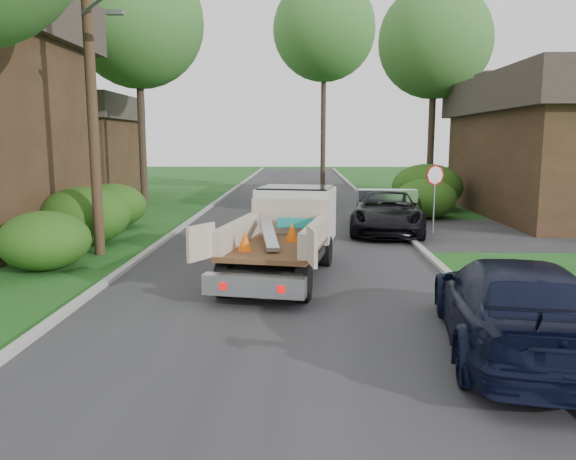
% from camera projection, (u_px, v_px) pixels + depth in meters
% --- Properties ---
extents(ground, '(120.00, 120.00, 0.00)m').
position_uv_depth(ground, '(279.00, 304.00, 11.51)').
color(ground, '#174C15').
rests_on(ground, ground).
extents(road, '(8.00, 90.00, 0.02)m').
position_uv_depth(road, '(290.00, 228.00, 21.38)').
color(road, '#28282B').
rests_on(road, ground).
extents(curb_left, '(0.20, 90.00, 0.12)m').
position_uv_depth(curb_left, '(183.00, 226.00, 21.47)').
color(curb_left, '#9E9E99').
rests_on(curb_left, ground).
extents(curb_right, '(0.20, 90.00, 0.12)m').
position_uv_depth(curb_right, '(397.00, 227.00, 21.27)').
color(curb_right, '#9E9E99').
rests_on(curb_right, ground).
extents(stop_sign, '(0.71, 0.32, 2.48)m').
position_uv_depth(stop_sign, '(435.00, 184.00, 19.99)').
color(stop_sign, slate).
rests_on(stop_sign, ground).
extents(utility_pole, '(2.42, 1.25, 10.00)m').
position_uv_depth(utility_pole, '(91.00, 74.00, 15.74)').
color(utility_pole, '#382619').
rests_on(utility_pole, ground).
extents(house_left_far, '(7.56, 7.56, 6.00)m').
position_uv_depth(house_left_far, '(65.00, 145.00, 33.06)').
color(house_left_far, '#332314').
rests_on(house_left_far, ground).
extents(hedge_left_a, '(2.34, 2.34, 1.53)m').
position_uv_depth(hedge_left_a, '(44.00, 241.00, 14.50)').
color(hedge_left_a, '#1B4610').
rests_on(hedge_left_a, ground).
extents(hedge_left_b, '(2.86, 2.86, 1.87)m').
position_uv_depth(hedge_left_b, '(84.00, 216.00, 17.93)').
color(hedge_left_b, '#1B4610').
rests_on(hedge_left_b, ground).
extents(hedge_left_c, '(2.60, 2.60, 1.70)m').
position_uv_depth(hedge_left_c, '(112.00, 206.00, 21.41)').
color(hedge_left_c, '#1B4610').
rests_on(hedge_left_c, ground).
extents(hedge_right_a, '(2.60, 2.60, 1.70)m').
position_uv_depth(hedge_right_a, '(426.00, 199.00, 24.07)').
color(hedge_right_a, '#1B4610').
rests_on(hedge_right_a, ground).
extents(hedge_right_b, '(3.38, 3.38, 2.21)m').
position_uv_depth(hedge_right_b, '(427.00, 187.00, 26.97)').
color(hedge_right_b, '#1B4610').
rests_on(hedge_right_b, ground).
extents(tree_left_far, '(6.40, 6.40, 12.20)m').
position_uv_depth(tree_left_far, '(137.00, 22.00, 27.04)').
color(tree_left_far, '#2D2119').
rests_on(tree_left_far, ground).
extents(tree_right_far, '(6.00, 6.00, 11.50)m').
position_uv_depth(tree_right_far, '(435.00, 42.00, 29.73)').
color(tree_right_far, '#2D2119').
rests_on(tree_right_far, ground).
extents(tree_center_far, '(7.20, 7.20, 14.60)m').
position_uv_depth(tree_center_far, '(324.00, 30.00, 39.33)').
color(tree_center_far, '#2D2119').
rests_on(tree_center_far, ground).
extents(flatbed_truck, '(3.22, 5.83, 2.10)m').
position_uv_depth(flatbed_truck, '(289.00, 227.00, 14.27)').
color(flatbed_truck, black).
rests_on(flatbed_truck, ground).
extents(black_pickup, '(3.34, 5.76, 1.51)m').
position_uv_depth(black_pickup, '(388.00, 212.00, 20.31)').
color(black_pickup, black).
rests_on(black_pickup, ground).
extents(navy_suv, '(2.87, 5.47, 1.51)m').
position_uv_depth(navy_suv, '(514.00, 306.00, 8.83)').
color(navy_suv, black).
rests_on(navy_suv, ground).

